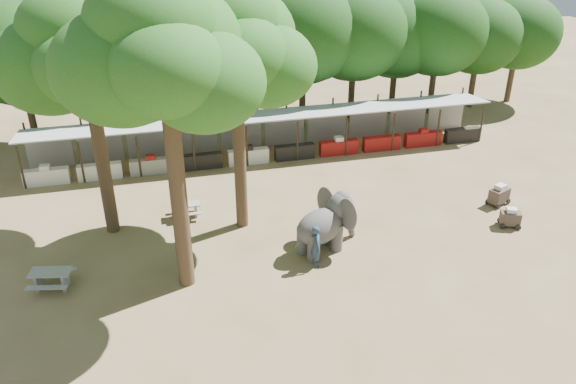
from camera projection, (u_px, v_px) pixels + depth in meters
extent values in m
plane|color=brown|center=(343.00, 289.00, 22.43)|extent=(100.00, 100.00, 0.00)
cube|color=#A1A4A8|center=(267.00, 115.00, 33.34)|extent=(28.00, 2.99, 0.39)
cylinder|color=#2D2319|center=(43.00, 166.00, 30.02)|extent=(0.12, 0.12, 2.40)
cylinder|color=#2D2319|center=(49.00, 144.00, 32.26)|extent=(0.12, 0.12, 2.80)
cube|color=silver|center=(47.00, 177.00, 30.58)|extent=(2.38, 0.50, 0.90)
cube|color=gray|center=(50.00, 151.00, 32.40)|extent=(2.52, 0.12, 2.00)
cylinder|color=#2D2319|center=(98.00, 161.00, 30.64)|extent=(0.12, 0.12, 2.40)
cylinder|color=#2D2319|center=(99.00, 140.00, 32.87)|extent=(0.12, 0.12, 2.80)
cube|color=silver|center=(100.00, 171.00, 31.20)|extent=(2.38, 0.50, 0.90)
cube|color=gray|center=(100.00, 146.00, 33.01)|extent=(2.52, 0.12, 2.00)
cylinder|color=#2D2319|center=(150.00, 156.00, 31.25)|extent=(0.12, 0.12, 2.40)
cylinder|color=#2D2319|center=(148.00, 135.00, 33.48)|extent=(0.12, 0.12, 2.80)
cube|color=gray|center=(151.00, 166.00, 31.81)|extent=(2.38, 0.50, 0.90)
cube|color=gray|center=(149.00, 142.00, 33.62)|extent=(2.52, 0.12, 2.00)
cylinder|color=#2D2319|center=(200.00, 151.00, 31.86)|extent=(0.12, 0.12, 2.40)
cylinder|color=#2D2319|center=(195.00, 131.00, 34.09)|extent=(0.12, 0.12, 2.80)
cube|color=black|center=(201.00, 161.00, 32.42)|extent=(2.38, 0.50, 0.90)
cube|color=gray|center=(196.00, 138.00, 34.23)|extent=(2.52, 0.12, 2.00)
cylinder|color=#2D2319|center=(249.00, 146.00, 32.47)|extent=(0.12, 0.12, 2.40)
cylinder|color=#2D2319|center=(241.00, 127.00, 34.71)|extent=(0.12, 0.12, 2.80)
cube|color=silver|center=(248.00, 157.00, 33.03)|extent=(2.38, 0.50, 0.90)
cube|color=gray|center=(241.00, 133.00, 34.85)|extent=(2.52, 0.12, 2.00)
cylinder|color=#2D2319|center=(296.00, 142.00, 33.08)|extent=(0.12, 0.12, 2.40)
cylinder|color=#2D2319|center=(285.00, 123.00, 35.32)|extent=(0.12, 0.12, 2.80)
cube|color=black|center=(294.00, 152.00, 33.64)|extent=(2.38, 0.50, 0.90)
cube|color=gray|center=(285.00, 129.00, 35.46)|extent=(2.52, 0.12, 2.00)
cylinder|color=#2D2319|center=(340.00, 138.00, 33.70)|extent=(0.12, 0.12, 2.40)
cylinder|color=#2D2319|center=(327.00, 119.00, 35.93)|extent=(0.12, 0.12, 2.80)
cube|color=maroon|center=(339.00, 147.00, 34.26)|extent=(2.38, 0.50, 0.90)
cube|color=gray|center=(327.00, 126.00, 36.07)|extent=(2.52, 0.12, 2.00)
cylinder|color=#2D2319|center=(384.00, 133.00, 34.31)|extent=(0.12, 0.12, 2.40)
cylinder|color=#2D2319|center=(368.00, 116.00, 36.54)|extent=(0.12, 0.12, 2.80)
cube|color=maroon|center=(381.00, 143.00, 34.87)|extent=(2.38, 0.50, 0.90)
cube|color=gray|center=(368.00, 122.00, 36.68)|extent=(2.52, 0.12, 2.00)
cylinder|color=#2D2319|center=(426.00, 129.00, 34.92)|extent=(0.12, 0.12, 2.40)
cylinder|color=#2D2319|center=(407.00, 112.00, 37.15)|extent=(0.12, 0.12, 2.80)
cube|color=maroon|center=(423.00, 139.00, 35.48)|extent=(2.38, 0.50, 0.90)
cube|color=gray|center=(407.00, 118.00, 37.29)|extent=(2.52, 0.12, 2.00)
cylinder|color=#2D2319|center=(466.00, 125.00, 35.53)|extent=(0.12, 0.12, 2.40)
cylinder|color=#2D2319|center=(446.00, 109.00, 37.76)|extent=(0.12, 0.12, 2.80)
cube|color=black|center=(462.00, 135.00, 36.09)|extent=(2.38, 0.50, 0.90)
cube|color=gray|center=(445.00, 115.00, 37.91)|extent=(2.52, 0.12, 2.00)
cylinder|color=#332316|center=(99.00, 139.00, 24.38)|extent=(0.60, 0.60, 9.20)
cone|color=#332316|center=(81.00, 32.00, 22.27)|extent=(0.57, 0.57, 2.88)
ellipsoid|color=#174D12|center=(51.00, 66.00, 22.86)|extent=(4.80, 4.80, 3.94)
ellipsoid|color=#174D12|center=(118.00, 77.00, 22.84)|extent=(4.20, 4.20, 3.44)
ellipsoid|color=#174D12|center=(91.00, 45.00, 23.62)|extent=(5.20, 5.20, 4.26)
ellipsoid|color=#174D12|center=(83.00, 67.00, 21.65)|extent=(3.80, 3.80, 3.12)
ellipsoid|color=#174D12|center=(73.00, 30.00, 22.37)|extent=(4.40, 4.40, 3.61)
cylinder|color=#332316|center=(176.00, 166.00, 20.46)|extent=(0.64, 0.64, 10.40)
cone|color=#332316|center=(161.00, 20.00, 18.07)|extent=(0.61, 0.61, 3.25)
ellipsoid|color=#174D12|center=(122.00, 68.00, 18.74)|extent=(4.80, 4.80, 3.94)
ellipsoid|color=#174D12|center=(204.00, 82.00, 18.72)|extent=(4.20, 4.20, 3.44)
ellipsoid|color=#174D12|center=(168.00, 42.00, 19.50)|extent=(5.20, 5.20, 4.26)
ellipsoid|color=#174D12|center=(167.00, 68.00, 17.53)|extent=(3.80, 3.80, 3.12)
ellipsoid|color=#174D12|center=(152.00, 24.00, 18.25)|extent=(4.40, 4.40, 3.61)
cylinder|color=#332316|center=(239.00, 131.00, 24.74)|extent=(0.56, 0.56, 9.60)
cone|color=#332316|center=(234.00, 19.00, 22.54)|extent=(0.53, 0.53, 3.00)
ellipsoid|color=#174D12|center=(201.00, 55.00, 23.15)|extent=(4.80, 4.80, 3.94)
ellipsoid|color=#174D12|center=(267.00, 66.00, 23.13)|extent=(4.20, 4.20, 3.44)
ellipsoid|color=#174D12|center=(235.00, 34.00, 23.92)|extent=(5.20, 5.20, 4.26)
ellipsoid|color=#174D12|center=(240.00, 55.00, 21.94)|extent=(3.80, 3.80, 3.12)
ellipsoid|color=#174D12|center=(226.00, 19.00, 22.67)|extent=(4.40, 4.40, 3.61)
cylinder|color=#332316|center=(42.00, 117.00, 35.03)|extent=(0.44, 0.44, 3.74)
ellipsoid|color=black|center=(29.00, 58.00, 33.35)|extent=(6.46, 5.95, 5.61)
cylinder|color=#332316|center=(97.00, 112.00, 35.75)|extent=(0.44, 0.44, 3.74)
ellipsoid|color=black|center=(88.00, 55.00, 34.08)|extent=(6.46, 5.95, 5.61)
cylinder|color=#332316|center=(151.00, 108.00, 36.48)|extent=(0.44, 0.44, 3.74)
ellipsoid|color=black|center=(144.00, 52.00, 34.81)|extent=(6.46, 5.95, 5.61)
cylinder|color=#332316|center=(202.00, 104.00, 37.21)|extent=(0.44, 0.44, 3.74)
ellipsoid|color=black|center=(198.00, 49.00, 35.53)|extent=(6.46, 5.95, 5.61)
cylinder|color=#332316|center=(251.00, 100.00, 37.94)|extent=(0.44, 0.44, 3.74)
ellipsoid|color=black|center=(250.00, 46.00, 36.26)|extent=(6.46, 5.95, 5.61)
cylinder|color=#332316|center=(299.00, 96.00, 38.67)|extent=(0.44, 0.44, 3.74)
ellipsoid|color=black|center=(299.00, 43.00, 36.99)|extent=(6.46, 5.95, 5.61)
cylinder|color=#332316|center=(345.00, 93.00, 39.40)|extent=(0.44, 0.44, 3.74)
ellipsoid|color=black|center=(347.00, 40.00, 37.72)|extent=(6.46, 5.95, 5.61)
cylinder|color=#332316|center=(389.00, 89.00, 40.12)|extent=(0.44, 0.44, 3.74)
ellipsoid|color=black|center=(393.00, 38.00, 38.45)|extent=(6.46, 5.95, 5.61)
cylinder|color=#332316|center=(431.00, 86.00, 40.85)|extent=(0.44, 0.44, 3.74)
ellipsoid|color=black|center=(437.00, 35.00, 39.18)|extent=(6.46, 5.95, 5.61)
cylinder|color=#332316|center=(472.00, 83.00, 41.58)|extent=(0.44, 0.44, 3.74)
ellipsoid|color=black|center=(480.00, 33.00, 39.90)|extent=(6.46, 5.95, 5.61)
cylinder|color=#332316|center=(512.00, 80.00, 42.31)|extent=(0.44, 0.44, 3.74)
ellipsoid|color=black|center=(521.00, 30.00, 40.63)|extent=(6.46, 5.95, 5.61)
ellipsoid|color=#403E3E|center=(320.00, 226.00, 24.33)|extent=(2.76, 2.24, 1.55)
cylinder|color=#403E3E|center=(314.00, 247.00, 23.99)|extent=(0.73, 0.73, 1.30)
cylinder|color=#403E3E|center=(303.00, 240.00, 24.50)|extent=(0.73, 0.73, 1.30)
cylinder|color=#403E3E|center=(337.00, 237.00, 24.71)|extent=(0.73, 0.73, 1.30)
cylinder|color=#403E3E|center=(326.00, 230.00, 25.22)|extent=(0.73, 0.73, 1.30)
ellipsoid|color=#403E3E|center=(340.00, 208.00, 24.70)|extent=(1.64, 1.51, 1.44)
ellipsoid|color=#403E3E|center=(347.00, 215.00, 24.07)|extent=(0.68, 1.17, 1.47)
ellipsoid|color=#403E3E|center=(326.00, 202.00, 25.05)|extent=(0.68, 1.17, 1.47)
cone|color=#403E3E|center=(350.00, 222.00, 25.53)|extent=(0.78, 0.78, 1.63)
imported|color=#26384C|center=(316.00, 246.00, 23.51)|extent=(0.52, 0.72, 1.90)
cube|color=gray|center=(50.00, 272.00, 22.16)|extent=(1.72, 1.07, 0.06)
cube|color=gray|center=(39.00, 280.00, 22.33)|extent=(0.24, 0.65, 0.74)
cube|color=gray|center=(66.00, 280.00, 22.36)|extent=(0.24, 0.65, 0.74)
cube|color=gray|center=(47.00, 288.00, 21.79)|extent=(1.62, 0.60, 0.05)
cube|color=gray|center=(57.00, 270.00, 22.83)|extent=(1.62, 0.60, 0.05)
cube|color=gray|center=(185.00, 205.00, 27.32)|extent=(1.41, 0.67, 0.06)
cube|color=gray|center=(176.00, 212.00, 27.38)|extent=(0.10, 0.56, 0.65)
cube|color=gray|center=(196.00, 210.00, 27.57)|extent=(0.10, 0.56, 0.65)
cube|color=gray|center=(187.00, 215.00, 27.00)|extent=(1.40, 0.25, 0.05)
cube|color=gray|center=(185.00, 205.00, 27.89)|extent=(1.40, 0.25, 0.05)
cube|color=#362A25|center=(510.00, 218.00, 26.59)|extent=(1.05, 0.85, 0.64)
cylinder|color=black|center=(502.00, 226.00, 26.52)|extent=(0.27, 0.16, 0.27)
cylinder|color=black|center=(518.00, 228.00, 26.42)|extent=(0.27, 0.16, 0.27)
cylinder|color=black|center=(500.00, 220.00, 27.04)|extent=(0.27, 0.16, 0.27)
cylinder|color=black|center=(516.00, 221.00, 26.95)|extent=(0.27, 0.16, 0.27)
cube|color=silver|center=(512.00, 210.00, 26.40)|extent=(0.56, 0.51, 0.23)
cube|color=#362A25|center=(499.00, 195.00, 28.52)|extent=(1.19, 0.98, 0.72)
cylinder|color=black|center=(499.00, 206.00, 28.22)|extent=(0.31, 0.18, 0.31)
cylinder|color=black|center=(508.00, 202.00, 28.67)|extent=(0.31, 0.18, 0.31)
cylinder|color=black|center=(487.00, 201.00, 28.70)|extent=(0.31, 0.18, 0.31)
cylinder|color=black|center=(497.00, 197.00, 29.15)|extent=(0.31, 0.18, 0.31)
cube|color=silver|center=(501.00, 187.00, 28.31)|extent=(0.64, 0.58, 0.26)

